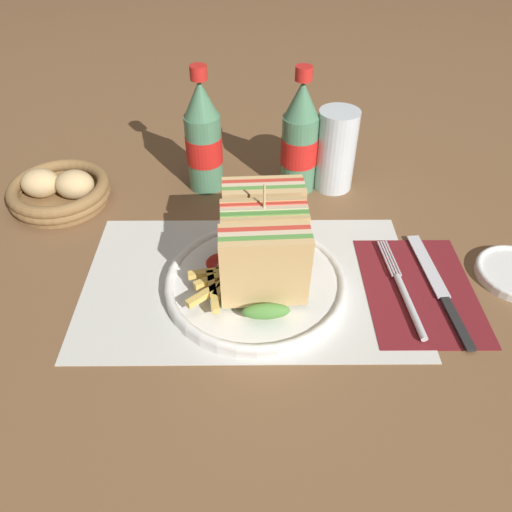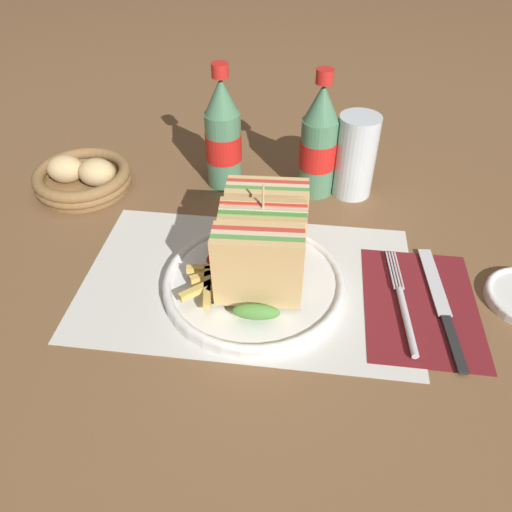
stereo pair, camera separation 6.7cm
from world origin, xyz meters
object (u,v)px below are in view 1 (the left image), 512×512
(plate_main, at_px, (256,282))
(glass_near, at_px, (335,155))
(coke_bottle_far, at_px, (300,140))
(fork, at_px, (405,295))
(coke_bottle_near, at_px, (203,139))
(club_sandwich, at_px, (264,243))
(knife, at_px, (439,288))
(bread_basket, at_px, (60,190))

(plate_main, height_order, glass_near, glass_near)
(coke_bottle_far, bearing_deg, fork, -65.68)
(coke_bottle_near, bearing_deg, glass_near, -0.25)
(club_sandwich, bearing_deg, knife, -4.21)
(club_sandwich, distance_m, knife, 0.25)
(glass_near, height_order, bread_basket, glass_near)
(plate_main, distance_m, bread_basket, 0.38)
(knife, relative_size, bread_basket, 1.34)
(plate_main, bearing_deg, coke_bottle_far, 73.88)
(coke_bottle_near, relative_size, bread_basket, 1.28)
(fork, relative_size, bread_basket, 1.15)
(club_sandwich, height_order, knife, club_sandwich)
(glass_near, bearing_deg, plate_main, -117.77)
(plate_main, bearing_deg, fork, -6.76)
(club_sandwich, bearing_deg, coke_bottle_far, 75.45)
(bread_basket, bearing_deg, club_sandwich, -30.81)
(club_sandwich, distance_m, glass_near, 0.27)
(coke_bottle_far, bearing_deg, knife, -56.10)
(plate_main, relative_size, glass_near, 1.78)
(club_sandwich, xyz_separation_m, knife, (0.24, -0.02, -0.07))
(club_sandwich, relative_size, knife, 0.82)
(coke_bottle_near, height_order, bread_basket, coke_bottle_near)
(plate_main, relative_size, club_sandwich, 1.37)
(club_sandwich, relative_size, glass_near, 1.30)
(plate_main, distance_m, coke_bottle_near, 0.28)
(fork, height_order, bread_basket, bread_basket)
(fork, bearing_deg, knife, 12.69)
(coke_bottle_near, bearing_deg, knife, -38.48)
(coke_bottle_far, relative_size, bread_basket, 1.28)
(fork, xyz_separation_m, glass_near, (-0.06, 0.28, 0.05))
(fork, relative_size, knife, 0.86)
(knife, distance_m, coke_bottle_near, 0.43)
(fork, bearing_deg, club_sandwich, 165.55)
(fork, height_order, knife, fork)
(club_sandwich, height_order, glass_near, club_sandwich)
(plate_main, bearing_deg, bread_basket, 147.21)
(knife, bearing_deg, fork, -167.31)
(club_sandwich, xyz_separation_m, coke_bottle_far, (0.06, 0.24, 0.02))
(plate_main, bearing_deg, club_sandwich, 44.04)
(plate_main, bearing_deg, glass_near, 62.23)
(fork, bearing_deg, coke_bottle_far, 109.85)
(knife, xyz_separation_m, coke_bottle_near, (-0.33, 0.26, 0.08))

